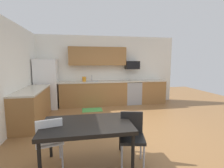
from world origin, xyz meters
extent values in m
plane|color=olive|center=(0.00, 0.00, 0.00)|extent=(12.00, 12.00, 0.00)
cube|color=white|center=(0.00, 2.65, 1.35)|extent=(5.80, 0.10, 2.70)
cube|color=white|center=(-2.65, 0.00, 1.35)|extent=(0.10, 5.80, 2.70)
cube|color=olive|center=(-0.48, 2.30, 0.45)|extent=(2.54, 0.60, 0.90)
cube|color=olive|center=(1.89, 2.30, 0.45)|extent=(1.01, 0.60, 0.90)
cube|color=olive|center=(-2.30, 0.80, 0.45)|extent=(0.60, 2.00, 0.90)
cube|color=beige|center=(0.00, 2.30, 0.92)|extent=(4.80, 0.64, 0.04)
cube|color=beige|center=(-2.30, 0.80, 0.92)|extent=(0.64, 2.00, 0.04)
cube|color=olive|center=(-0.30, 2.43, 1.90)|extent=(2.20, 0.34, 0.70)
cube|color=white|center=(-2.18, 2.22, 0.89)|extent=(0.76, 0.70, 1.78)
cube|color=#999BA0|center=(1.09, 2.30, 0.44)|extent=(0.60, 0.60, 0.88)
cube|color=black|center=(1.09, 2.30, 0.90)|extent=(0.60, 0.60, 0.03)
cube|color=black|center=(1.09, 2.40, 1.55)|extent=(0.54, 0.36, 0.32)
cube|color=#A5A8AD|center=(-0.53, 2.30, 0.88)|extent=(0.48, 0.40, 0.14)
cylinder|color=#B2B5BA|center=(-0.53, 2.48, 1.04)|extent=(0.02, 0.02, 0.24)
cube|color=black|center=(-0.87, -1.51, 0.70)|extent=(1.40, 0.90, 0.06)
cylinder|color=black|center=(-1.51, -1.90, 0.34)|extent=(0.05, 0.05, 0.67)
cylinder|color=black|center=(-0.23, -1.90, 0.34)|extent=(0.05, 0.05, 0.67)
cylinder|color=black|center=(-1.51, -1.12, 0.34)|extent=(0.05, 0.05, 0.67)
cylinder|color=black|center=(-0.23, -1.12, 0.34)|extent=(0.05, 0.05, 0.67)
cube|color=black|center=(-0.14, -1.60, 0.45)|extent=(0.48, 0.48, 0.05)
cube|color=black|center=(-0.11, -1.42, 0.65)|extent=(0.38, 0.12, 0.40)
cylinder|color=#B2B2B7|center=(-0.35, -1.73, 0.21)|extent=(0.03, 0.03, 0.42)
cylinder|color=#B2B2B7|center=(-0.02, -1.80, 0.21)|extent=(0.03, 0.03, 0.42)
cylinder|color=#B2B2B7|center=(-0.27, -1.40, 0.21)|extent=(0.03, 0.03, 0.42)
cylinder|color=#B2B2B7|center=(0.06, -1.47, 0.21)|extent=(0.03, 0.03, 0.42)
cube|color=white|center=(-1.47, -1.40, 0.45)|extent=(0.48, 0.48, 0.05)
cube|color=white|center=(-1.43, -1.58, 0.65)|extent=(0.38, 0.12, 0.40)
cylinder|color=#B2B2B7|center=(-1.34, -1.20, 0.21)|extent=(0.03, 0.03, 0.42)
cylinder|color=#B2B2B7|center=(-1.67, -1.28, 0.21)|extent=(0.03, 0.03, 0.42)
cylinder|color=#B2B2B7|center=(-1.26, -1.53, 0.21)|extent=(0.03, 0.03, 0.42)
cylinder|color=#B2B2B7|center=(-1.59, -1.61, 0.21)|extent=(0.03, 0.03, 0.42)
cube|color=#4CA54C|center=(-0.59, 1.65, 0.01)|extent=(0.70, 0.50, 0.01)
cylinder|color=orange|center=(-0.83, 2.35, 1.02)|extent=(0.14, 0.14, 0.20)
camera|label=1|loc=(-0.94, -4.06, 1.70)|focal=26.62mm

